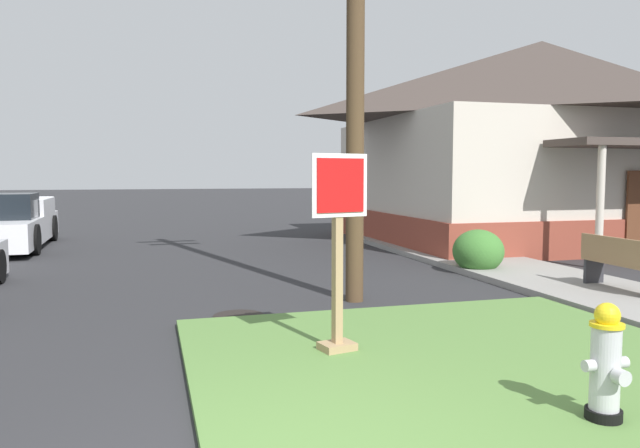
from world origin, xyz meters
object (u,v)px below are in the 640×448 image
(stop_sign, at_px, (338,259))
(pickup_truck_white, at_px, (4,226))
(street_bench, at_px, (619,261))
(manhole_cover, at_px, (239,316))
(fire_hydrant, at_px, (606,365))

(stop_sign, xyz_separation_m, pickup_truck_white, (-5.61, 11.35, -0.45))
(street_bench, bearing_deg, manhole_cover, 176.38)
(pickup_truck_white, bearing_deg, street_bench, -41.37)
(manhole_cover, bearing_deg, street_bench, -3.62)
(fire_hydrant, xyz_separation_m, pickup_truck_white, (-7.03, 13.64, 0.11))
(stop_sign, bearing_deg, street_bench, 18.74)
(fire_hydrant, xyz_separation_m, stop_sign, (-1.42, 2.30, 0.56))
(stop_sign, relative_size, pickup_truck_white, 0.38)
(fire_hydrant, relative_size, street_bench, 0.63)
(stop_sign, bearing_deg, manhole_cover, 109.31)
(stop_sign, height_order, street_bench, stop_sign)
(manhole_cover, xyz_separation_m, street_bench, (6.01, -0.38, 0.58))
(fire_hydrant, bearing_deg, manhole_cover, 116.01)
(stop_sign, distance_m, street_bench, 5.57)
(fire_hydrant, height_order, stop_sign, stop_sign)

